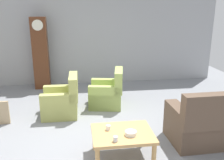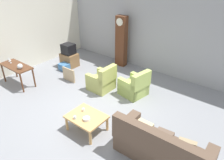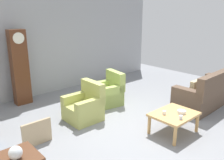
{
  "view_description": "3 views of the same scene",
  "coord_description": "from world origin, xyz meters",
  "views": [
    {
      "loc": [
        -0.2,
        -4.15,
        2.35
      ],
      "look_at": [
        0.52,
        1.05,
        0.79
      ],
      "focal_mm": 39.46,
      "sensor_mm": 36.0,
      "label": 1
    },
    {
      "loc": [
        3.7,
        -3.79,
        3.97
      ],
      "look_at": [
        0.12,
        0.74,
        0.77
      ],
      "focal_mm": 34.72,
      "sensor_mm": 36.0,
      "label": 2
    },
    {
      "loc": [
        -3.7,
        -3.32,
        2.59
      ],
      "look_at": [
        0.22,
        1.03,
        0.86
      ],
      "focal_mm": 38.24,
      "sensor_mm": 36.0,
      "label": 3
    }
  ],
  "objects": [
    {
      "name": "cup_blue_rimmed",
      "position": [
        0.29,
        -0.98,
        0.5
      ],
      "size": [
        0.07,
        0.07,
        0.08
      ],
      "primitive_type": "cylinder",
      "color": "silver",
      "rests_on": "coffee_table_wood"
    },
    {
      "name": "garage_door_wall",
      "position": [
        0.0,
        3.6,
        1.6
      ],
      "size": [
        8.4,
        0.16,
        3.2
      ],
      "primitive_type": "cube",
      "color": "#9EA0A5",
      "rests_on": "ground_plane"
    },
    {
      "name": "glass_dome_cloche",
      "position": [
        -2.84,
        -0.52,
        0.84
      ],
      "size": [
        0.18,
        0.18,
        0.18
      ],
      "primitive_type": "sphere",
      "color": "silver",
      "rests_on": "console_table_dark"
    },
    {
      "name": "cup_white_porcelain",
      "position": [
        0.23,
        -0.61,
        0.5
      ],
      "size": [
        0.07,
        0.07,
        0.08
      ],
      "primitive_type": "cylinder",
      "color": "white",
      "rests_on": "coffee_table_wood"
    },
    {
      "name": "ground_plane",
      "position": [
        0.0,
        0.0,
        0.0
      ],
      "size": [
        10.4,
        10.4,
        0.0
      ],
      "primitive_type": "plane",
      "color": "gray"
    },
    {
      "name": "grandfather_clock",
      "position": [
        -1.3,
        3.16,
        1.05
      ],
      "size": [
        0.44,
        0.3,
        2.09
      ],
      "color": "#562D19",
      "rests_on": "ground_plane"
    },
    {
      "name": "armchair_olive_far",
      "position": [
        0.47,
        1.5,
        0.31
      ],
      "size": [
        0.91,
        0.89,
        0.92
      ],
      "color": "#A6BD5D",
      "rests_on": "ground_plane"
    },
    {
      "name": "bowl_white_stacked",
      "position": [
        0.55,
        -0.83,
        0.49
      ],
      "size": [
        0.18,
        0.18,
        0.07
      ],
      "primitive_type": "cylinder",
      "color": "white",
      "rests_on": "coffee_table_wood"
    },
    {
      "name": "couch_floral",
      "position": [
        2.44,
        -0.45,
        0.36
      ],
      "size": [
        2.12,
        0.92,
        1.04
      ],
      "color": "brown",
      "rests_on": "ground_plane"
    },
    {
      "name": "armchair_olive_near",
      "position": [
        -0.61,
        1.11,
        0.31
      ],
      "size": [
        0.8,
        0.77,
        0.92
      ],
      "color": "tan",
      "rests_on": "ground_plane"
    },
    {
      "name": "framed_picture_leaning",
      "position": [
        -1.98,
        0.81,
        0.25
      ],
      "size": [
        0.6,
        0.05,
        0.5
      ],
      "primitive_type": "cube",
      "color": "tan",
      "rests_on": "ground_plane"
    },
    {
      "name": "coffee_table_wood",
      "position": [
        0.44,
        -0.72,
        0.39
      ],
      "size": [
        0.96,
        0.76,
        0.46
      ],
      "color": "tan",
      "rests_on": "ground_plane"
    }
  ]
}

